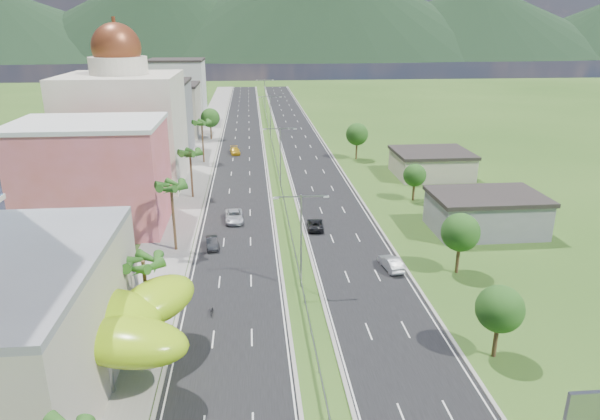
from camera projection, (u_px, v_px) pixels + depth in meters
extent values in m
plane|color=#2D5119|center=(311.00, 335.00, 51.42)|extent=(500.00, 500.00, 0.00)
cube|color=black|center=(242.00, 143.00, 135.43)|extent=(11.00, 260.00, 0.04)
cube|color=black|center=(301.00, 141.00, 136.74)|extent=(11.00, 260.00, 0.04)
cube|color=gray|center=(204.00, 143.00, 134.59)|extent=(7.00, 260.00, 0.12)
cube|color=gray|center=(275.00, 156.00, 118.96)|extent=(0.08, 216.00, 0.28)
cube|color=gray|center=(263.00, 98.00, 215.01)|extent=(0.10, 0.12, 0.70)
cylinder|color=gray|center=(301.00, 242.00, 59.03)|extent=(0.20, 0.20, 11.00)
cube|color=gray|center=(288.00, 197.00, 57.17)|extent=(2.88, 0.12, 0.12)
cube|color=gray|center=(314.00, 196.00, 57.42)|extent=(2.88, 0.12, 0.12)
cube|color=silver|center=(276.00, 198.00, 57.09)|extent=(0.60, 0.25, 0.18)
cube|color=silver|center=(326.00, 197.00, 57.56)|extent=(0.60, 0.25, 0.18)
cylinder|color=gray|center=(280.00, 158.00, 96.66)|extent=(0.20, 0.20, 11.00)
cube|color=gray|center=(272.00, 129.00, 94.80)|extent=(2.88, 0.12, 0.12)
cube|color=gray|center=(288.00, 128.00, 95.05)|extent=(2.88, 0.12, 0.12)
cube|color=silver|center=(265.00, 129.00, 94.72)|extent=(0.60, 0.25, 0.18)
cube|color=silver|center=(295.00, 129.00, 95.20)|extent=(0.60, 0.25, 0.18)
cylinder|color=gray|center=(270.00, 117.00, 139.00)|extent=(0.20, 0.20, 11.00)
cube|color=gray|center=(264.00, 97.00, 137.14)|extent=(2.88, 0.12, 0.12)
cube|color=gray|center=(276.00, 97.00, 137.39)|extent=(2.88, 0.12, 0.12)
cube|color=silver|center=(259.00, 97.00, 137.06)|extent=(0.60, 0.25, 0.18)
cube|color=silver|center=(281.00, 97.00, 137.53)|extent=(0.60, 0.25, 0.18)
cylinder|color=gray|center=(265.00, 96.00, 181.34)|extent=(0.20, 0.20, 11.00)
cube|color=gray|center=(260.00, 80.00, 179.47)|extent=(2.88, 0.12, 0.12)
cube|color=gray|center=(269.00, 80.00, 179.73)|extent=(2.88, 0.12, 0.12)
cube|color=silver|center=(257.00, 80.00, 179.40)|extent=(0.60, 0.25, 0.18)
cube|color=silver|center=(273.00, 80.00, 179.87)|extent=(0.60, 0.25, 0.18)
cylinder|color=gray|center=(42.00, 341.00, 46.79)|extent=(0.50, 0.50, 4.00)
cylinder|color=gray|center=(110.00, 371.00, 42.70)|extent=(0.50, 0.50, 4.00)
cylinder|color=gray|center=(44.00, 399.00, 39.52)|extent=(0.50, 0.50, 4.00)
cylinder|color=gray|center=(146.00, 336.00, 47.57)|extent=(0.50, 0.50, 4.00)
cube|color=#D55D57|center=(93.00, 178.00, 76.63)|extent=(20.00, 15.00, 15.00)
cube|color=beige|center=(125.00, 131.00, 97.45)|extent=(20.00, 20.00, 20.00)
cylinder|color=beige|center=(118.00, 65.00, 93.68)|extent=(10.00, 10.00, 3.00)
sphere|color=brown|center=(116.00, 48.00, 92.70)|extent=(8.40, 8.40, 8.40)
cube|color=gray|center=(154.00, 119.00, 121.71)|extent=(16.00, 15.00, 16.00)
cube|color=#BDAD9C|center=(168.00, 111.00, 142.90)|extent=(16.00, 15.00, 13.00)
cube|color=silver|center=(178.00, 91.00, 163.72)|extent=(16.00, 15.00, 18.00)
cube|color=gray|center=(485.00, 215.00, 76.56)|extent=(15.00, 10.00, 5.00)
cube|color=#BDAD9C|center=(431.00, 165.00, 105.06)|extent=(14.00, 12.00, 4.40)
cylinder|color=#47301C|center=(147.00, 297.00, 50.72)|extent=(0.36, 0.36, 7.50)
cylinder|color=#47301C|center=(174.00, 218.00, 69.29)|extent=(0.36, 0.36, 9.00)
cylinder|color=#47301C|center=(191.00, 175.00, 91.10)|extent=(0.36, 0.36, 8.00)
cylinder|color=#47301C|center=(203.00, 142.00, 114.49)|extent=(0.36, 0.36, 8.80)
cylinder|color=#47301C|center=(211.00, 130.00, 138.64)|extent=(0.40, 0.40, 4.90)
sphere|color=#28581B|center=(210.00, 118.00, 137.61)|extent=(4.90, 4.90, 4.90)
cylinder|color=#47301C|center=(496.00, 336.00, 47.42)|extent=(0.40, 0.40, 4.20)
sphere|color=#28581B|center=(500.00, 309.00, 46.54)|extent=(4.20, 4.20, 4.20)
cylinder|color=#47301C|center=(458.00, 255.00, 63.62)|extent=(0.40, 0.40, 4.55)
sphere|color=#28581B|center=(460.00, 232.00, 62.66)|extent=(4.55, 4.55, 4.55)
cylinder|color=#47301C|center=(414.00, 189.00, 90.34)|extent=(0.40, 0.40, 3.85)
sphere|color=#28581B|center=(415.00, 175.00, 89.53)|extent=(3.85, 3.85, 3.85)
cylinder|color=#47301C|center=(356.00, 148.00, 118.05)|extent=(0.40, 0.40, 4.90)
sphere|color=#28581B|center=(357.00, 134.00, 117.01)|extent=(4.90, 4.90, 4.90)
imported|color=black|center=(212.00, 243.00, 71.23)|extent=(1.93, 4.40, 1.41)
imported|color=#B7BBC0|center=(234.00, 216.00, 80.85)|extent=(2.95, 5.85, 1.59)
imported|color=gold|center=(235.00, 151.00, 123.25)|extent=(2.71, 5.31, 1.48)
imported|color=#A5A7AD|center=(391.00, 263.00, 64.92)|extent=(2.33, 4.98, 1.58)
imported|color=black|center=(315.00, 224.00, 77.81)|extent=(2.62, 5.05, 1.36)
imported|color=black|center=(212.00, 310.00, 54.74)|extent=(0.56, 1.74, 1.10)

